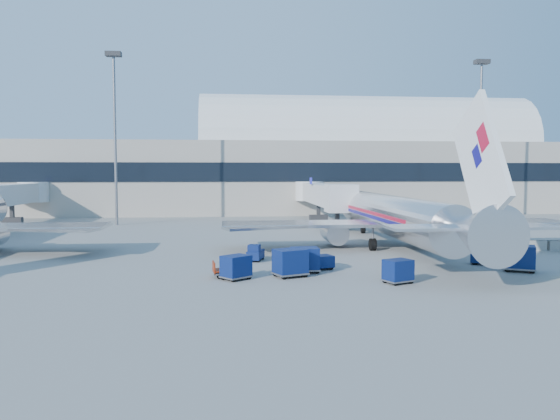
{
  "coord_description": "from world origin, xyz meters",
  "views": [
    {
      "loc": [
        -5.74,
        -43.79,
        7.02
      ],
      "look_at": [
        -0.68,
        6.0,
        3.52
      ],
      "focal_mm": 35.0,
      "sensor_mm": 36.0,
      "label": 1
    }
  ],
  "objects": [
    {
      "name": "tug_lead",
      "position": [
        0.6,
        -5.54,
        0.75
      ],
      "size": [
        2.8,
        2.01,
        1.65
      ],
      "rotation": [
        0.0,
        0.0,
        0.33
      ],
      "color": "#0A1B51",
      "rests_on": "ground"
    },
    {
      "name": "terminal",
      "position": [
        -13.6,
        55.96,
        7.52
      ],
      "size": [
        170.0,
        28.15,
        21.0
      ],
      "color": "#B2AA9E",
      "rests_on": "ground"
    },
    {
      "name": "barrier_mid",
      "position": [
        21.3,
        2.0,
        0.45
      ],
      "size": [
        3.0,
        0.55,
        0.9
      ],
      "primitive_type": "cube",
      "color": "#9E9E96",
      "rests_on": "ground"
    },
    {
      "name": "mast_west",
      "position": [
        -20.0,
        30.0,
        14.79
      ],
      "size": [
        2.0,
        1.2,
        22.6
      ],
      "color": "slate",
      "rests_on": "ground"
    },
    {
      "name": "barrier_near",
      "position": [
        18.0,
        2.0,
        0.45
      ],
      "size": [
        3.0,
        0.55,
        0.9
      ],
      "primitive_type": "cube",
      "color": "#9E9E96",
      "rests_on": "ground"
    },
    {
      "name": "cart_train_a",
      "position": [
        -0.21,
        -6.46,
        0.94
      ],
      "size": [
        2.03,
        1.57,
        1.76
      ],
      "rotation": [
        0.0,
        0.0,
        0.03
      ],
      "color": "#0A1B51",
      "rests_on": "ground"
    },
    {
      "name": "tug_left",
      "position": [
        -3.38,
        -1.08,
        0.61
      ],
      "size": [
        1.57,
        2.25,
        1.33
      ],
      "rotation": [
        0.0,
        0.0,
        1.27
      ],
      "color": "#0A1B51",
      "rests_on": "ground"
    },
    {
      "name": "cart_train_c",
      "position": [
        -5.04,
        -8.47,
        0.85
      ],
      "size": [
        2.26,
        2.2,
        1.59
      ],
      "rotation": [
        0.0,
        0.0,
        0.68
      ],
      "color": "#0A1B51",
      "rests_on": "ground"
    },
    {
      "name": "cart_solo_near",
      "position": [
        5.11,
        -10.71,
        0.81
      ],
      "size": [
        2.09,
        1.87,
        1.51
      ],
      "rotation": [
        0.0,
        0.0,
        0.4
      ],
      "color": "#0A1B51",
      "rests_on": "ground"
    },
    {
      "name": "cart_train_b",
      "position": [
        -1.4,
        -7.91,
        1.0
      ],
      "size": [
        2.56,
        2.29,
        1.86
      ],
      "rotation": [
        0.0,
        0.0,
        0.38
      ],
      "color": "#0A1B51",
      "rests_on": "ground"
    },
    {
      "name": "cart_open_red",
      "position": [
        -5.54,
        -7.56,
        0.38
      ],
      "size": [
        2.12,
        1.61,
        0.53
      ],
      "rotation": [
        0.0,
        0.0,
        0.12
      ],
      "color": "slate",
      "rests_on": "ground"
    },
    {
      "name": "cart_solo_far",
      "position": [
        14.96,
        -7.56,
        0.99
      ],
      "size": [
        2.59,
        2.38,
        1.85
      ],
      "rotation": [
        0.0,
        0.0,
        -0.47
      ],
      "color": "#0A1B51",
      "rests_on": "ground"
    },
    {
      "name": "mast_east",
      "position": [
        30.0,
        30.0,
        14.79
      ],
      "size": [
        2.0,
        1.2,
        22.6
      ],
      "color": "slate",
      "rests_on": "ground"
    },
    {
      "name": "jetbridge_near",
      "position": [
        7.6,
        30.81,
        3.93
      ],
      "size": [
        4.4,
        27.5,
        6.25
      ],
      "color": "silver",
      "rests_on": "ground"
    },
    {
      "name": "tug_right",
      "position": [
        13.8,
        -4.58,
        0.62
      ],
      "size": [
        2.34,
        1.88,
        1.37
      ],
      "rotation": [
        0.0,
        0.0,
        -0.47
      ],
      "color": "#0A1B51",
      "rests_on": "ground"
    },
    {
      "name": "jetbridge_mid",
      "position": [
        -34.4,
        30.81,
        3.93
      ],
      "size": [
        4.4,
        27.5,
        6.25
      ],
      "color": "silver",
      "rests_on": "ground"
    },
    {
      "name": "ground",
      "position": [
        0.0,
        0.0,
        0.0
      ],
      "size": [
        260.0,
        260.0,
        0.0
      ],
      "primitive_type": "plane",
      "color": "gray",
      "rests_on": "ground"
    },
    {
      "name": "airliner_main",
      "position": [
        10.0,
        4.51,
        2.93
      ],
      "size": [
        32.0,
        37.26,
        12.07
      ],
      "color": "silver",
      "rests_on": "ground"
    }
  ]
}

